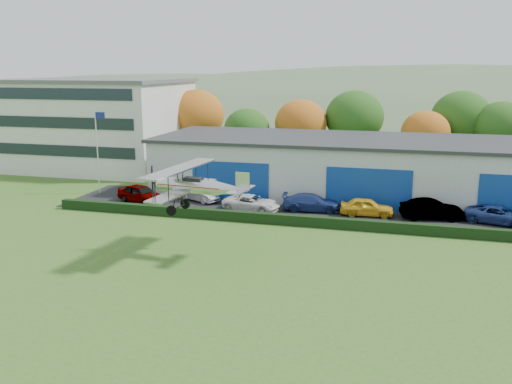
% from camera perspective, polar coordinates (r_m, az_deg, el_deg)
% --- Properties ---
extents(ground, '(300.00, 300.00, 0.00)m').
position_cam_1_polar(ground, '(26.55, -2.61, -13.17)').
color(ground, '#335F1E').
rests_on(ground, ground).
extents(apron, '(48.00, 9.00, 0.05)m').
position_cam_1_polar(apron, '(45.44, 9.02, -2.08)').
color(apron, black).
rests_on(apron, ground).
extents(hedge, '(46.00, 0.60, 0.80)m').
position_cam_1_polar(hedge, '(40.73, 8.32, -3.27)').
color(hedge, black).
rests_on(hedge, ground).
extents(hangar, '(40.60, 12.60, 5.30)m').
position_cam_1_polar(hangar, '(51.53, 12.16, 2.57)').
color(hangar, '#B2B7BC').
rests_on(hangar, ground).
extents(office_block, '(20.60, 15.60, 10.40)m').
position_cam_1_polar(office_block, '(67.94, -16.57, 6.96)').
color(office_block, silver).
rests_on(office_block, ground).
extents(flagpole, '(1.05, 0.10, 8.00)m').
position_cam_1_polar(flagpole, '(52.76, -16.28, 4.92)').
color(flagpole, silver).
rests_on(flagpole, ground).
extents(tree_belt, '(75.70, 13.22, 10.12)m').
position_cam_1_polar(tree_belt, '(63.94, 9.16, 7.34)').
color(tree_belt, '#3D2614').
rests_on(tree_belt, ground).
extents(distant_hills, '(430.00, 196.00, 56.00)m').
position_cam_1_polar(distant_hills, '(164.99, 10.71, 4.11)').
color(distant_hills, '#4C6642').
rests_on(distant_hills, ground).
extents(car_0, '(5.00, 3.37, 1.58)m').
position_cam_1_polar(car_0, '(48.80, -12.01, -0.17)').
color(car_0, gray).
rests_on(car_0, apron).
extents(car_1, '(4.24, 2.95, 1.33)m').
position_cam_1_polar(car_1, '(48.55, -6.00, -0.18)').
color(car_1, silver).
rests_on(car_1, apron).
extents(car_2, '(5.00, 2.74, 1.33)m').
position_cam_1_polar(car_2, '(44.96, -0.49, -1.17)').
color(car_2, silver).
rests_on(car_2, apron).
extents(car_3, '(5.04, 2.43, 1.41)m').
position_cam_1_polar(car_3, '(45.17, 5.90, -1.11)').
color(car_3, navy).
rests_on(car_3, apron).
extents(car_4, '(4.32, 1.96, 1.44)m').
position_cam_1_polar(car_4, '(44.39, 11.58, -1.55)').
color(car_4, gold).
rests_on(car_4, apron).
extents(car_5, '(4.99, 2.37, 1.58)m').
position_cam_1_polar(car_5, '(44.62, 18.00, -1.76)').
color(car_5, gray).
rests_on(car_5, apron).
extents(car_6, '(5.30, 3.50, 1.35)m').
position_cam_1_polar(car_6, '(45.26, 24.16, -2.22)').
color(car_6, navy).
rests_on(car_6, apron).
extents(biplane, '(6.76, 7.76, 2.89)m').
position_cam_1_polar(biplane, '(33.90, -6.48, 0.76)').
color(biplane, silver).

